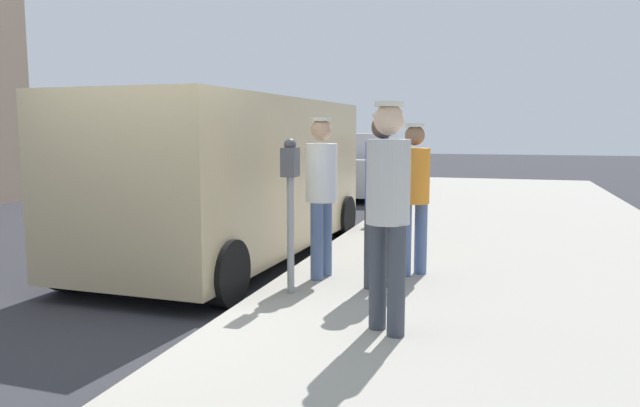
# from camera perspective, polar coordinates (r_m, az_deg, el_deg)

# --- Properties ---
(ground_plane) EXTENTS (80.00, 80.00, 0.00)m
(ground_plane) POSITION_cam_1_polar(r_m,az_deg,el_deg) (5.90, -18.52, -10.66)
(ground_plane) COLOR #2D2D33
(sidewalk_slab) EXTENTS (5.00, 32.00, 0.15)m
(sidewalk_slab) POSITION_cam_1_polar(r_m,az_deg,el_deg) (4.88, 18.58, -13.49)
(sidewalk_slab) COLOR #9E998E
(sidewalk_slab) RESTS_ON ground
(parking_meter_near) EXTENTS (0.14, 0.18, 1.52)m
(parking_meter_near) POSITION_cam_1_polar(r_m,az_deg,el_deg) (5.85, -2.82, 1.37)
(parking_meter_near) COLOR gray
(parking_meter_near) RESTS_ON sidewalk_slab
(parking_meter_far) EXTENTS (0.14, 0.18, 1.52)m
(parking_meter_far) POSITION_cam_1_polar(r_m,az_deg,el_deg) (10.68, 6.13, 3.88)
(parking_meter_far) COLOR gray
(parking_meter_far) RESTS_ON sidewalk_slab
(pedestrian_in_gray) EXTENTS (0.34, 0.34, 1.81)m
(pedestrian_in_gray) POSITION_cam_1_polar(r_m,az_deg,el_deg) (4.72, 6.42, 0.24)
(pedestrian_in_gray) COLOR #383D47
(pedestrian_in_gray) RESTS_ON sidewalk_slab
(pedestrian_in_orange) EXTENTS (0.34, 0.34, 1.67)m
(pedestrian_in_orange) POSITION_cam_1_polar(r_m,az_deg,el_deg) (6.69, 8.83, 1.34)
(pedestrian_in_orange) COLOR #4C608C
(pedestrian_in_orange) RESTS_ON sidewalk_slab
(pedestrian_in_blue) EXTENTS (0.34, 0.34, 1.76)m
(pedestrian_in_blue) POSITION_cam_1_polar(r_m,az_deg,el_deg) (6.08, 5.87, 1.40)
(pedestrian_in_blue) COLOR #383D47
(pedestrian_in_blue) RESTS_ON sidewalk_slab
(pedestrian_in_white) EXTENTS (0.34, 0.36, 1.73)m
(pedestrian_in_white) POSITION_cam_1_polar(r_m,az_deg,el_deg) (6.48, 0.13, 1.61)
(pedestrian_in_white) COLOR #4C608C
(pedestrian_in_white) RESTS_ON sidewalk_slab
(parked_van) EXTENTS (2.30, 5.27, 2.15)m
(parked_van) POSITION_cam_1_polar(r_m,az_deg,el_deg) (8.22, -8.17, 2.75)
(parked_van) COLOR tan
(parked_van) RESTS_ON ground
(parked_sedan_ahead) EXTENTS (2.07, 4.46, 1.65)m
(parked_sedan_ahead) POSITION_cam_1_polar(r_m,az_deg,el_deg) (16.13, 3.99, 3.41)
(parked_sedan_ahead) COLOR #BCBCC1
(parked_sedan_ahead) RESTS_ON ground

